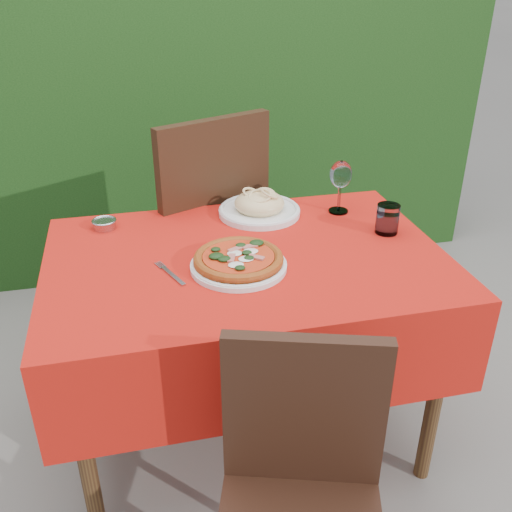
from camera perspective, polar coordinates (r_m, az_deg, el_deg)
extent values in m
plane|color=#605B57|center=(2.26, -0.82, -16.92)|extent=(60.00, 60.00, 0.00)
cube|color=black|center=(3.24, -7.01, 13.49)|extent=(3.20, 0.55, 1.60)
cube|color=#4C3218|center=(1.83, -0.97, -0.68)|extent=(1.20, 0.80, 0.04)
cylinder|color=#4C3218|center=(1.76, -16.69, -18.59)|extent=(0.05, 0.05, 0.70)
cylinder|color=#4C3218|center=(1.96, 17.50, -13.19)|extent=(0.05, 0.05, 0.70)
cylinder|color=#4C3218|center=(2.29, -16.20, -6.31)|extent=(0.05, 0.05, 0.70)
cylinder|color=#4C3218|center=(2.44, 9.86, -3.21)|extent=(0.05, 0.05, 0.70)
cube|color=red|center=(1.89, -0.94, -4.19)|extent=(1.26, 0.86, 0.32)
cube|color=black|center=(1.40, 4.83, -15.17)|extent=(0.38, 0.15, 0.42)
cube|color=black|center=(2.50, -6.56, 2.19)|extent=(0.63, 0.63, 0.05)
cube|color=black|center=(2.22, -4.09, 6.91)|extent=(0.46, 0.23, 0.53)
cylinder|color=black|center=(2.88, -4.81, -0.15)|extent=(0.04, 0.04, 0.49)
cylinder|color=black|center=(2.71, -12.22, -2.57)|extent=(0.04, 0.04, 0.49)
cylinder|color=black|center=(2.58, 0.06, -3.63)|extent=(0.04, 0.04, 0.49)
cylinder|color=black|center=(2.39, -7.98, -6.65)|extent=(0.04, 0.04, 0.49)
cylinder|color=silver|center=(1.73, -1.75, -1.00)|extent=(0.29, 0.29, 0.02)
cylinder|color=#B15218|center=(1.73, -1.76, -0.48)|extent=(0.27, 0.27, 0.02)
cylinder|color=#A11D0A|center=(1.72, -1.77, -0.09)|extent=(0.22, 0.22, 0.01)
cylinder|color=silver|center=(2.10, 0.34, 4.46)|extent=(0.30, 0.30, 0.02)
ellipsoid|color=beige|center=(2.09, 0.34, 5.30)|extent=(0.21, 0.21, 0.08)
cylinder|color=silver|center=(1.99, 13.01, 3.62)|extent=(0.08, 0.08, 0.10)
cylinder|color=#A3CCDE|center=(2.00, 12.96, 3.22)|extent=(0.07, 0.07, 0.07)
cylinder|color=silver|center=(2.15, 8.22, 4.48)|extent=(0.07, 0.07, 0.01)
cylinder|color=silver|center=(2.13, 8.32, 5.81)|extent=(0.01, 0.01, 0.10)
ellipsoid|color=silver|center=(2.09, 8.49, 8.09)|extent=(0.08, 0.08, 0.10)
cube|color=#ACADB3|center=(1.71, -8.29, -1.96)|extent=(0.09, 0.18, 0.00)
cylinder|color=#ACADB3|center=(2.06, -14.91, 3.06)|extent=(0.08, 0.08, 0.03)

